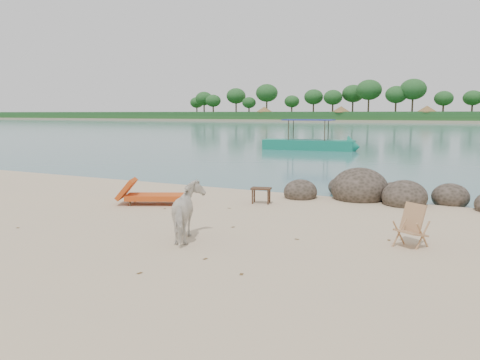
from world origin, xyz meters
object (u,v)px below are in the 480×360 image
(side_table, at_px, (261,197))
(boat_near, at_px, (309,125))
(cow, at_px, (189,213))
(deck_chair, at_px, (411,228))
(lounge_chair, at_px, (156,194))
(boulders, at_px, (379,193))

(side_table, relative_size, boat_near, 0.08)
(cow, bearing_deg, deck_chair, 172.20)
(lounge_chair, xyz_separation_m, boat_near, (-2.84, 22.69, 1.51))
(deck_chair, bearing_deg, boat_near, 144.95)
(boulders, xyz_separation_m, side_table, (-3.02, -2.13, -0.01))
(side_table, relative_size, lounge_chair, 0.27)
(cow, xyz_separation_m, side_table, (-0.27, 4.35, -0.37))
(boulders, xyz_separation_m, cow, (-2.75, -6.48, 0.36))
(side_table, distance_m, lounge_chair, 3.09)
(side_table, height_order, deck_chair, deck_chair)
(lounge_chair, relative_size, deck_chair, 2.57)
(boulders, bearing_deg, cow, -113.03)
(lounge_chair, height_order, deck_chair, deck_chair)
(side_table, height_order, lounge_chair, lounge_chair)
(lounge_chair, distance_m, deck_chair, 7.36)
(side_table, xyz_separation_m, deck_chair, (4.52, -2.81, 0.19))
(lounge_chair, bearing_deg, boat_near, 71.27)
(boulders, distance_m, deck_chair, 5.17)
(lounge_chair, relative_size, boat_near, 0.29)
(deck_chair, bearing_deg, lounge_chair, -158.24)
(boat_near, bearing_deg, cow, -82.88)
(boulders, bearing_deg, lounge_chair, -147.84)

